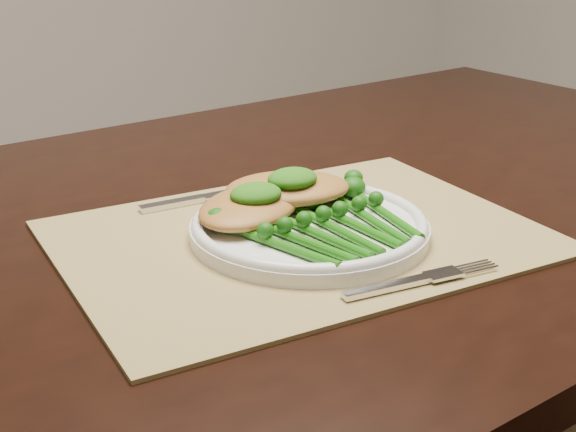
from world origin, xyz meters
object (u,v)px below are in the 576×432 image
chicken_fillet_left (249,207)px  broccolini_bundle (336,229)px  dinner_plate (310,226)px  placemat (300,237)px

chicken_fillet_left → broccolini_bundle: bearing=-87.7°
dinner_plate → broccolini_bundle: broccolini_bundle is taller
placemat → dinner_plate: (0.01, -0.01, 0.01)m
placemat → broccolini_bundle: (0.02, -0.05, 0.02)m
placemat → chicken_fillet_left: (-0.04, 0.04, 0.03)m
placemat → chicken_fillet_left: bearing=141.3°
chicken_fillet_left → placemat: bearing=-73.8°
placemat → chicken_fillet_left: chicken_fillet_left is taller
chicken_fillet_left → broccolini_bundle: 0.10m
chicken_fillet_left → broccolini_bundle: size_ratio=0.69×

